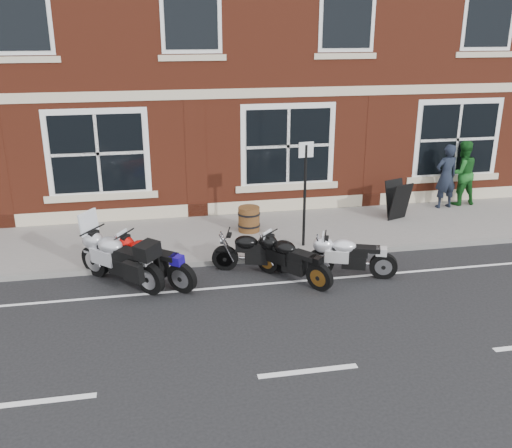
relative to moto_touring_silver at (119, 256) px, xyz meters
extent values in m
plane|color=black|center=(2.95, -0.81, -0.61)|extent=(80.00, 80.00, 0.00)
cube|color=slate|center=(2.95, 2.19, -0.55)|extent=(30.00, 3.00, 0.12)
cube|color=slate|center=(2.95, 0.61, -0.55)|extent=(30.00, 0.16, 0.12)
cylinder|color=black|center=(-0.51, 0.50, -0.26)|extent=(0.59, 0.59, 0.70)
cylinder|color=black|center=(0.61, -0.60, -0.26)|extent=(0.59, 0.59, 0.70)
cube|color=black|center=(0.01, -0.01, 0.11)|extent=(0.80, 0.80, 0.24)
ellipsoid|color=#A1A2A6|center=(-0.10, 0.10, 0.24)|extent=(0.71, 0.71, 0.35)
cube|color=black|center=(0.32, -0.32, 0.20)|extent=(0.62, 0.62, 0.11)
cube|color=silver|center=(-0.49, 0.49, 0.64)|extent=(0.35, 0.35, 0.49)
cylinder|color=black|center=(0.12, 0.30, -0.28)|extent=(0.58, 0.52, 0.65)
cylinder|color=black|center=(1.24, -0.65, -0.28)|extent=(0.58, 0.52, 0.65)
cube|color=black|center=(0.64, -0.14, 0.06)|extent=(0.78, 0.71, 0.22)
ellipsoid|color=#BE0C08|center=(0.52, -0.04, 0.18)|extent=(0.67, 0.65, 0.33)
cube|color=black|center=(0.95, -0.40, 0.14)|extent=(0.60, 0.56, 0.10)
cylinder|color=black|center=(3.13, -0.03, -0.31)|extent=(0.47, 0.54, 0.60)
cylinder|color=black|center=(3.97, -1.09, -0.31)|extent=(0.47, 0.54, 0.60)
cube|color=black|center=(3.52, -0.52, 0.01)|extent=(0.64, 0.72, 0.21)
ellipsoid|color=black|center=(3.44, -0.41, 0.12)|extent=(0.59, 0.62, 0.30)
cube|color=black|center=(3.75, -0.81, 0.08)|extent=(0.51, 0.55, 0.09)
cylinder|color=black|center=(4.21, -0.33, -0.32)|extent=(0.59, 0.32, 0.58)
cylinder|color=black|center=(5.44, -0.79, -0.32)|extent=(0.59, 0.32, 0.58)
cube|color=black|center=(4.78, -0.55, -0.01)|extent=(0.76, 0.46, 0.20)
ellipsoid|color=silver|center=(4.65, -0.50, 0.10)|extent=(0.59, 0.49, 0.29)
cube|color=black|center=(5.12, -0.67, 0.07)|extent=(0.55, 0.40, 0.09)
cylinder|color=black|center=(2.23, 0.28, -0.32)|extent=(0.58, 0.28, 0.57)
cylinder|color=black|center=(3.47, -0.11, -0.32)|extent=(0.58, 0.28, 0.57)
cube|color=black|center=(2.81, 0.10, -0.02)|extent=(0.75, 0.42, 0.20)
ellipsoid|color=black|center=(2.68, 0.14, 0.09)|extent=(0.58, 0.46, 0.29)
cube|color=black|center=(3.15, -0.01, 0.06)|extent=(0.54, 0.37, 0.09)
imported|color=black|center=(8.93, 3.17, 0.43)|extent=(0.71, 0.51, 1.83)
imported|color=#18551C|center=(9.54, 3.39, 0.44)|extent=(0.94, 0.74, 1.86)
cylinder|color=#442C12|center=(3.12, 2.29, -0.17)|extent=(0.54, 0.54, 0.63)
cylinder|color=black|center=(3.12, 2.29, -0.32)|extent=(0.57, 0.57, 0.04)
cylinder|color=black|center=(3.12, 2.29, -0.02)|extent=(0.57, 0.57, 0.04)
cylinder|color=black|center=(4.21, 1.06, 0.72)|extent=(0.07, 0.07, 2.42)
cube|color=silver|center=(4.21, 1.06, 1.82)|extent=(0.35, 0.07, 0.35)
camera|label=1|loc=(0.72, -11.12, 4.53)|focal=40.00mm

